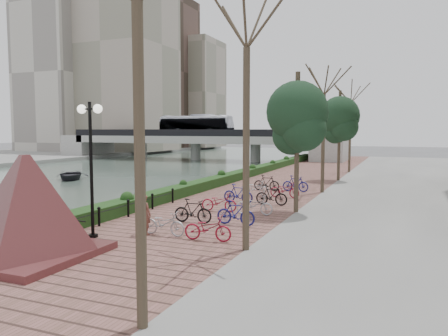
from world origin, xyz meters
The scene contains 14 objects.
ground centered at (0.00, 0.00, 0.00)m, with size 220.00×220.00×0.00m, color #59595B.
river_water centered at (-15.00, 25.00, 0.01)m, with size 30.00×130.00×0.02m, color #4A5C51.
promenade centered at (4.00, 17.50, 0.25)m, with size 8.00×75.00×0.50m, color brown.
hedge centered at (0.60, 20.00, 0.80)m, with size 1.10×56.00×0.60m, color #193112.
chain_fence centered at (1.40, 2.00, 0.85)m, with size 0.10×14.10×0.70m.
granite_monument centered at (2.16, -1.29, 2.08)m, with size 5.60×5.60×3.11m.
lamppost centered at (2.36, 1.45, 3.99)m, with size 1.02×0.32×4.83m.
motorcycle centered at (3.02, -0.77, 1.00)m, with size 0.50×1.60×1.00m, color black, non-canonical shape.
pedestrian centered at (3.89, 2.46, 1.25)m, with size 0.55×0.36×1.51m, color brown.
bicycle_parking centered at (5.50, 8.91, 0.97)m, with size 2.40×14.69×1.00m.
street_trees centered at (8.00, 12.68, 3.69)m, with size 3.20×37.12×6.80m.
bridge centered at (-14.98, 45.00, 3.37)m, with size 36.00×10.77×6.50m.
boat centered at (-14.24, 18.78, 0.43)m, with size 2.81×3.93×0.81m, color #232228.
far_buildings centered at (-41.66, 65.91, 16.12)m, with size 35.00×38.00×38.00m.
Camera 1 is at (12.63, -11.00, 4.36)m, focal length 35.00 mm.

